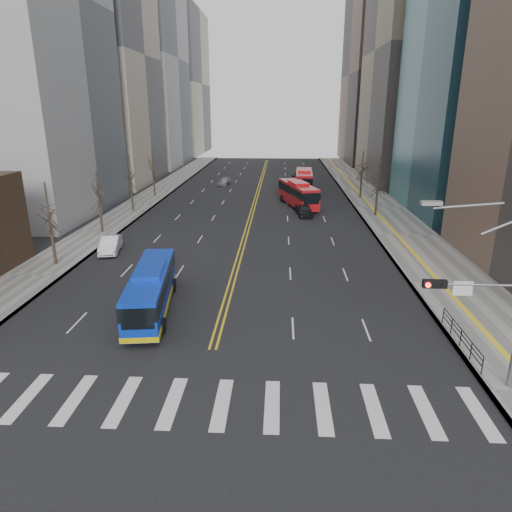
% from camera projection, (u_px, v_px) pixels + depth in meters
% --- Properties ---
extents(ground, '(220.00, 220.00, 0.00)m').
position_uv_depth(ground, '(197.00, 403.00, 21.53)').
color(ground, black).
extents(sidewalk_right, '(7.00, 130.00, 0.15)m').
position_uv_depth(sidewalk_right, '(379.00, 208.00, 63.32)').
color(sidewalk_right, slate).
rests_on(sidewalk_right, ground).
extents(sidewalk_left, '(5.00, 130.00, 0.15)m').
position_uv_depth(sidewalk_left, '(138.00, 205.00, 65.08)').
color(sidewalk_left, slate).
rests_on(sidewalk_left, ground).
extents(crosswalk, '(26.70, 4.00, 0.01)m').
position_uv_depth(crosswalk, '(197.00, 403.00, 21.52)').
color(crosswalk, silver).
rests_on(crosswalk, ground).
extents(centerline, '(0.55, 100.00, 0.01)m').
position_uv_depth(centerline, '(257.00, 194.00, 73.74)').
color(centerline, gold).
rests_on(centerline, ground).
extents(office_towers, '(83.00, 134.00, 58.00)m').
position_uv_depth(office_towers, '(262.00, 43.00, 79.15)').
color(office_towers, '#949497').
rests_on(office_towers, ground).
extents(signal_mast, '(5.37, 0.37, 9.39)m').
position_uv_depth(signal_mast, '(494.00, 298.00, 21.21)').
color(signal_mast, slate).
rests_on(signal_mast, ground).
extents(pedestrian_railing, '(0.06, 6.06, 1.02)m').
position_uv_depth(pedestrian_railing, '(461.00, 335.00, 26.23)').
color(pedestrian_railing, black).
rests_on(pedestrian_railing, sidewalk_right).
extents(street_trees, '(35.20, 47.20, 7.60)m').
position_uv_depth(street_trees, '(187.00, 183.00, 53.19)').
color(street_trees, '#2C221B').
rests_on(street_trees, ground).
extents(blue_bus, '(3.61, 10.81, 3.12)m').
position_uv_depth(blue_bus, '(151.00, 288.00, 30.87)').
color(blue_bus, '#0C31BA').
rests_on(blue_bus, ground).
extents(red_bus_near, '(5.54, 11.31, 3.50)m').
position_uv_depth(red_bus_near, '(298.00, 193.00, 63.87)').
color(red_bus_near, red).
rests_on(red_bus_near, ground).
extents(red_bus_far, '(3.21, 11.45, 3.60)m').
position_uv_depth(red_bus_far, '(304.00, 179.00, 75.66)').
color(red_bus_far, red).
rests_on(red_bus_far, ground).
extents(car_white, '(2.47, 4.90, 1.54)m').
position_uv_depth(car_white, '(110.00, 244.00, 43.81)').
color(car_white, white).
rests_on(car_white, ground).
extents(car_dark_mid, '(1.99, 4.45, 1.49)m').
position_uv_depth(car_dark_mid, '(305.00, 210.00, 58.50)').
color(car_dark_mid, black).
rests_on(car_dark_mid, ground).
extents(car_silver, '(2.37, 4.33, 1.19)m').
position_uv_depth(car_silver, '(224.00, 182.00, 82.33)').
color(car_silver, gray).
rests_on(car_silver, ground).
extents(car_dark_far, '(2.00, 4.23, 1.17)m').
position_uv_depth(car_dark_far, '(297.00, 175.00, 89.76)').
color(car_dark_far, black).
rests_on(car_dark_far, ground).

